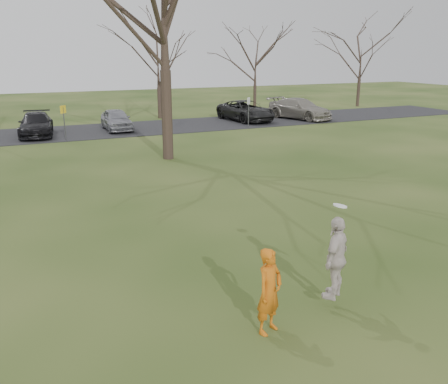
{
  "coord_description": "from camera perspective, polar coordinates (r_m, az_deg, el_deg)",
  "views": [
    {
      "loc": [
        -4.84,
        -6.67,
        4.97
      ],
      "look_at": [
        0.0,
        4.0,
        1.5
      ],
      "focal_mm": 37.78,
      "sensor_mm": 36.0,
      "label": 1
    }
  ],
  "objects": [
    {
      "name": "car_3",
      "position": [
        31.59,
        -21.79,
        7.62
      ],
      "size": [
        2.42,
        4.94,
        1.38
      ],
      "primitive_type": "imported",
      "rotation": [
        0.0,
        0.0,
        -0.1
      ],
      "color": "black",
      "rests_on": "parking_strip"
    },
    {
      "name": "sign_white",
      "position": [
        32.47,
        2.99,
        10.24
      ],
      "size": [
        0.35,
        0.35,
        2.08
      ],
      "color": "#47474C",
      "rests_on": "ground"
    },
    {
      "name": "sign_yellow",
      "position": [
        29.02,
        -18.83,
        8.66
      ],
      "size": [
        0.35,
        0.35,
        2.08
      ],
      "color": "#47474C",
      "rests_on": "ground"
    },
    {
      "name": "parking_strip",
      "position": [
        32.42,
        -15.65,
        7.1
      ],
      "size": [
        62.0,
        6.5,
        0.04
      ],
      "primitive_type": "cube",
      "color": "black",
      "rests_on": "ground"
    },
    {
      "name": "big_tree",
      "position": [
        22.81,
        -7.37,
        21.47
      ],
      "size": [
        9.0,
        9.0,
        14.0
      ],
      "primitive_type": null,
      "color": "#352821",
      "rests_on": "ground"
    },
    {
      "name": "car_4",
      "position": [
        32.34,
        -12.9,
        8.55
      ],
      "size": [
        1.7,
        4.1,
        1.39
      ],
      "primitive_type": "imported",
      "rotation": [
        0.0,
        0.0,
        -0.02
      ],
      "color": "gray",
      "rests_on": "parking_strip"
    },
    {
      "name": "car_6",
      "position": [
        36.08,
        2.65,
        9.81
      ],
      "size": [
        2.96,
        5.57,
        1.49
      ],
      "primitive_type": "imported",
      "rotation": [
        0.0,
        0.0,
        0.09
      ],
      "color": "black",
      "rests_on": "parking_strip"
    },
    {
      "name": "ground",
      "position": [
        9.62,
        10.24,
        -14.89
      ],
      "size": [
        120.0,
        120.0,
        0.0
      ],
      "primitive_type": "plane",
      "color": "#1E380F",
      "rests_on": "ground"
    },
    {
      "name": "catching_play",
      "position": [
        9.6,
        13.42,
        -7.72
      ],
      "size": [
        1.06,
        0.9,
        1.98
      ],
      "color": "beige",
      "rests_on": "ground"
    },
    {
      "name": "car_7",
      "position": [
        37.5,
        9.15,
        9.93
      ],
      "size": [
        3.79,
        5.79,
        1.56
      ],
      "primitive_type": "imported",
      "rotation": [
        0.0,
        0.0,
        0.33
      ],
      "color": "gray",
      "rests_on": "parking_strip"
    },
    {
      "name": "small_tree_row",
      "position": [
        37.88,
        -10.65,
        14.59
      ],
      "size": [
        55.0,
        5.9,
        8.5
      ],
      "color": "#352821",
      "rests_on": "ground"
    },
    {
      "name": "player_defender",
      "position": [
        8.75,
        5.52,
        -11.86
      ],
      "size": [
        0.71,
        0.61,
        1.64
      ],
      "primitive_type": "imported",
      "rotation": [
        0.0,
        0.0,
        0.44
      ],
      "color": "#C35E10",
      "rests_on": "ground"
    }
  ]
}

